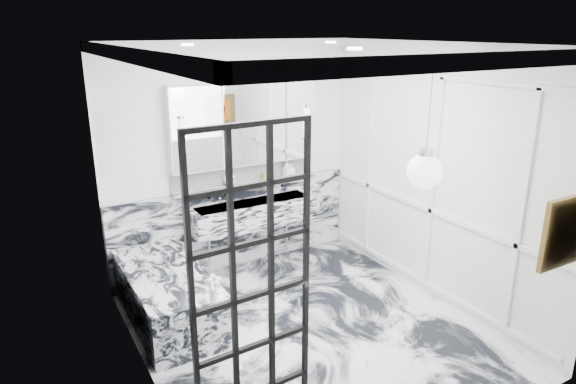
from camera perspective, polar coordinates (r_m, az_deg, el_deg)
floor at (r=5.42m, az=2.28°, el=-14.95°), size 3.60×3.60×0.00m
ceiling at (r=4.56m, az=2.73°, el=16.13°), size 3.60×3.60×0.00m
wall_back at (r=6.34m, az=-6.20°, el=3.75°), size 3.60×0.00×3.60m
wall_front at (r=3.54m, az=18.37°, el=-8.91°), size 3.60×0.00×3.60m
wall_left at (r=4.23m, az=-16.27°, el=-4.21°), size 0.00×3.60×3.60m
wall_right at (r=5.78m, az=16.04°, el=1.76°), size 0.00×3.60×3.60m
marble_clad_back at (r=6.59m, az=-5.86°, el=-3.70°), size 3.18×0.05×1.05m
marble_clad_left at (r=4.25m, az=-16.00°, el=-4.93°), size 0.02×3.56×2.68m
panel_molding at (r=5.80m, az=15.82°, el=0.79°), size 0.03×3.40×2.30m
soap_bottle_a at (r=6.62m, az=-0.15°, el=2.67°), size 0.09×0.10×0.22m
soap_bottle_b at (r=6.63m, az=-0.13°, el=2.53°), size 0.10×0.10×0.18m
soap_bottle_c at (r=6.66m, az=0.31°, el=2.51°), size 0.14×0.14×0.16m
face_pot at (r=6.29m, az=-6.50°, el=1.40°), size 0.15×0.15×0.15m
amber_bottle at (r=6.48m, az=-2.80°, el=1.77°), size 0.04×0.04×0.10m
flower_vase at (r=4.83m, az=-8.29°, el=-11.14°), size 0.07×0.07×0.12m
crittall_door at (r=3.58m, az=-3.91°, el=-11.47°), size 0.88×0.09×2.37m
artwork at (r=4.45m, az=28.59°, el=-3.85°), size 0.47×0.04×0.47m
pendant_light at (r=3.87m, az=14.93°, el=2.22°), size 0.26×0.26×0.26m
trough_sink at (r=6.38m, az=-3.88°, el=-2.38°), size 1.60×0.45×0.30m
ledge at (r=6.42m, az=-4.59°, el=0.91°), size 1.90×0.14×0.04m
subway_tile at (r=6.43m, az=-4.86°, el=2.20°), size 1.90×0.03×0.23m
mirror_cabinet at (r=6.24m, az=-4.78°, el=7.52°), size 1.90×0.16×1.00m
sconce_left at (r=5.87m, az=-11.68°, el=6.15°), size 0.07×0.07×0.40m
sconce_right at (r=6.55m, az=2.14°, el=7.71°), size 0.07×0.07×0.40m
bathtub at (r=5.58m, az=-13.25°, el=-11.12°), size 0.75×1.65×0.55m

